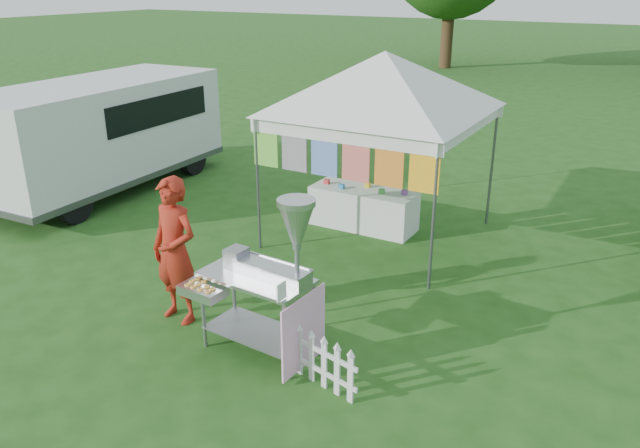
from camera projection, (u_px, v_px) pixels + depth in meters
The scene contains 7 objects.
ground at pixel (258, 330), 7.64m from camera, with size 120.00×120.00×0.00m, color #1F4A15.
canopy_main at pixel (385, 52), 9.35m from camera, with size 4.24×4.24×3.45m.
donut_cart at pixel (270, 266), 6.68m from camera, with size 1.45×0.90×1.95m.
vendor at pixel (175, 251), 7.58m from camera, with size 0.68×0.44×1.86m, color #9E2113.
cargo_van at pixel (105, 132), 12.42m from camera, with size 2.28×5.27×2.16m.
picket_fence at pixel (318, 361), 6.53m from camera, with size 1.06×0.27×0.56m.
display_table at pixel (363, 208), 10.68m from camera, with size 1.80×0.70×0.68m, color white.
Camera 1 is at (3.95, -5.37, 4.03)m, focal length 35.00 mm.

